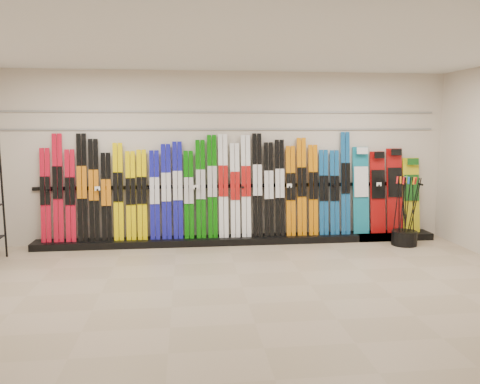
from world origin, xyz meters
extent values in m
plane|color=#9E8A6D|center=(0.00, 0.00, 0.00)|extent=(8.00, 8.00, 0.00)
plane|color=beige|center=(0.00, 2.50, 1.50)|extent=(8.00, 0.00, 8.00)
plane|color=silver|center=(0.00, 0.00, 3.00)|extent=(8.00, 8.00, 0.00)
cube|color=black|center=(0.22, 2.28, 0.06)|extent=(8.00, 0.40, 0.12)
cube|color=red|center=(-3.05, 2.32, 0.91)|extent=(0.17, 0.20, 1.58)
cube|color=red|center=(-2.84, 2.34, 1.03)|extent=(0.17, 0.23, 1.82)
cube|color=red|center=(-2.65, 2.32, 0.89)|extent=(0.17, 0.20, 1.55)
cube|color=black|center=(-2.45, 2.34, 1.03)|extent=(0.17, 0.23, 1.82)
cube|color=black|center=(-2.26, 2.33, 0.98)|extent=(0.17, 0.22, 1.73)
cube|color=black|center=(-2.05, 2.32, 0.86)|extent=(0.17, 0.19, 1.49)
cube|color=#E8CB00|center=(-1.85, 2.33, 0.95)|extent=(0.17, 0.21, 1.65)
cube|color=#E8CB00|center=(-1.65, 2.32, 0.88)|extent=(0.17, 0.20, 1.51)
cube|color=#E8CB00|center=(-1.46, 2.32, 0.89)|extent=(0.17, 0.20, 1.54)
cube|color=#141592|center=(-1.24, 2.32, 0.88)|extent=(0.17, 0.20, 1.53)
cube|color=#141592|center=(-1.04, 2.33, 0.94)|extent=(0.17, 0.21, 1.63)
cube|color=#141592|center=(-0.85, 2.33, 0.96)|extent=(0.17, 0.22, 1.67)
cube|color=#0A6206|center=(-0.66, 2.32, 0.88)|extent=(0.17, 0.20, 1.52)
cube|color=#0A6206|center=(-0.45, 2.33, 0.97)|extent=(0.17, 0.22, 1.70)
cube|color=#0A6206|center=(-0.25, 2.34, 1.01)|extent=(0.17, 0.23, 1.79)
cube|color=white|center=(-0.06, 2.34, 1.02)|extent=(0.17, 0.23, 1.80)
cube|color=white|center=(0.15, 2.33, 0.94)|extent=(0.17, 0.21, 1.64)
cube|color=white|center=(0.34, 2.34, 1.01)|extent=(0.17, 0.23, 1.78)
cube|color=black|center=(0.55, 2.34, 1.02)|extent=(0.17, 0.23, 1.81)
cube|color=black|center=(0.75, 2.33, 0.95)|extent=(0.17, 0.21, 1.65)
cube|color=black|center=(0.95, 2.33, 0.97)|extent=(0.17, 0.22, 1.70)
cube|color=#D07107|center=(1.14, 2.32, 0.91)|extent=(0.17, 0.21, 1.59)
cube|color=#D07107|center=(1.34, 2.33, 0.98)|extent=(0.17, 0.22, 1.73)
cube|color=#D07107|center=(1.56, 2.33, 0.92)|extent=(0.17, 0.21, 1.61)
cube|color=#124D88|center=(1.75, 2.32, 0.88)|extent=(0.17, 0.20, 1.52)
cube|color=#124D88|center=(1.95, 2.32, 0.87)|extent=(0.17, 0.20, 1.51)
cube|color=#124D88|center=(2.15, 2.34, 1.04)|extent=(0.17, 0.23, 1.83)
cube|color=#14728C|center=(2.45, 2.36, 0.90)|extent=(0.29, 0.24, 1.56)
cube|color=#990C0C|center=(2.77, 2.35, 0.86)|extent=(0.28, 0.23, 1.48)
cube|color=#990C0C|center=(3.09, 2.36, 0.88)|extent=(0.29, 0.24, 1.53)
cube|color=gold|center=(3.41, 2.35, 0.80)|extent=(0.31, 0.21, 1.36)
cylinder|color=black|center=(3.06, 1.82, 0.12)|extent=(0.44, 0.44, 0.25)
cylinder|color=black|center=(2.91, 1.87, 0.61)|extent=(0.12, 0.05, 1.18)
cylinder|color=black|center=(3.07, 1.89, 0.61)|extent=(0.10, 0.08, 1.18)
cylinder|color=black|center=(3.06, 1.77, 0.61)|extent=(0.14, 0.11, 1.17)
cylinder|color=black|center=(3.13, 1.97, 0.61)|extent=(0.02, 0.09, 1.18)
cylinder|color=black|center=(2.95, 1.74, 0.61)|extent=(0.10, 0.03, 1.18)
cylinder|color=black|center=(3.13, 1.72, 0.61)|extent=(0.15, 0.14, 1.17)
cylinder|color=black|center=(3.02, 1.82, 0.61)|extent=(0.07, 0.09, 1.18)
cylinder|color=black|center=(3.16, 1.75, 0.61)|extent=(0.05, 0.11, 1.18)
cylinder|color=black|center=(3.17, 1.73, 0.61)|extent=(0.14, 0.15, 1.17)
cylinder|color=black|center=(2.96, 1.86, 0.61)|extent=(0.03, 0.10, 1.18)
cube|color=gray|center=(0.00, 2.48, 2.00)|extent=(7.60, 0.02, 0.03)
cube|color=gray|center=(0.00, 2.48, 2.30)|extent=(7.60, 0.02, 0.03)
camera|label=1|loc=(-0.70, -5.74, 2.07)|focal=35.00mm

